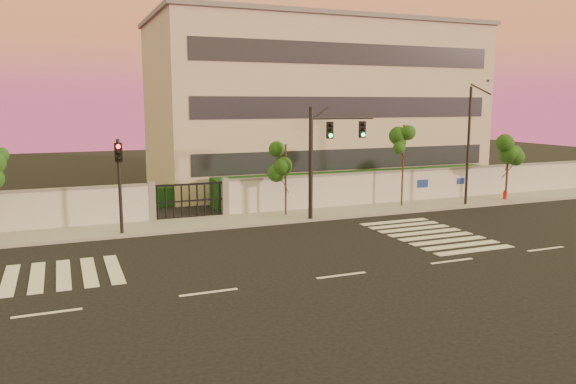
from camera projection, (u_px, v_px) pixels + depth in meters
name	position (u px, v px, depth m)	size (l,w,h in m)	color
ground	(341.00, 275.00, 20.69)	(120.00, 120.00, 0.00)	black
sidewalk	(251.00, 219.00, 30.28)	(60.00, 3.00, 0.15)	gray
perimeter_wall	(244.00, 197.00, 31.53)	(60.00, 0.36, 2.20)	#BABDC2
hedge_row	(247.00, 193.00, 34.47)	(41.00, 4.25, 1.80)	#0F3315
institutional_building	(314.00, 105.00, 43.18)	(24.40, 12.40, 12.25)	beige
road_markings	(266.00, 254.00, 23.53)	(57.00, 7.62, 0.02)	silver
street_tree_d	(286.00, 164.00, 30.78)	(1.30, 1.04, 4.07)	#382314
street_tree_e	(404.00, 147.00, 33.48)	(1.38, 1.10, 5.01)	#382314
street_tree_f	(508.00, 155.00, 35.69)	(1.63, 1.29, 4.10)	#382314
traffic_signal_main	(324.00, 149.00, 29.84)	(3.85, 0.38, 6.09)	black
traffic_signal_secondary	(119.00, 175.00, 26.32)	(0.36, 0.35, 4.63)	black
streetlight_east	(470.00, 140.00, 33.69)	(0.45, 1.83, 7.61)	black
fire_hydrant	(505.00, 196.00, 36.12)	(0.30, 0.28, 0.75)	red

